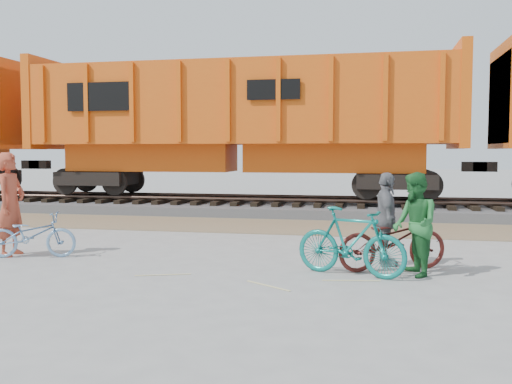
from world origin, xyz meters
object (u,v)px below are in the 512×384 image
bicycle_maroon (393,240)px  bicycle_teal (351,242)px  person_man (415,224)px  hopper_car_center (240,121)px  bicycle_blue (32,235)px  person_woman (386,219)px  person_solo (11,204)px

bicycle_maroon → bicycle_teal: bearing=104.4°
bicycle_maroon → person_man: (0.33, -0.38, 0.32)m
hopper_car_center → bicycle_teal: size_ratio=7.61×
bicycle_blue → person_woman: bearing=-100.1°
person_man → bicycle_teal: bearing=-95.2°
hopper_car_center → bicycle_maroon: hopper_car_center is taller
hopper_car_center → person_man: bearing=-61.0°
bicycle_teal → bicycle_maroon: 0.88m
bicycle_maroon → person_woman: 0.51m
bicycle_maroon → person_man: 0.60m
hopper_car_center → person_solo: (-2.44, -8.72, -2.02)m
hopper_car_center → bicycle_maroon: size_ratio=7.21×
bicycle_teal → person_man: size_ratio=1.10×
bicycle_maroon → person_solo: person_solo is taller
bicycle_maroon → hopper_car_center: bearing=2.1°
bicycle_maroon → person_woman: (-0.10, 0.40, 0.31)m
bicycle_blue → person_solo: size_ratio=0.83×
bicycle_teal → person_man: 1.06m
bicycle_teal → person_woman: person_woman is taller
bicycle_blue → bicycle_maroon: (6.62, 0.16, 0.08)m
bicycle_maroon → person_man: person_man is taller
hopper_car_center → person_woman: hopper_car_center is taller
bicycle_blue → person_woman: person_woman is taller
bicycle_teal → bicycle_maroon: bearing=-30.1°
hopper_car_center → person_man: hopper_car_center is taller
bicycle_teal → person_woman: size_ratio=1.13×
person_man → person_woman: person_man is taller
bicycle_blue → bicycle_maroon: bearing=-103.6°
hopper_car_center → bicycle_blue: hopper_car_center is taller
hopper_car_center → person_man: (5.01, -9.03, -2.17)m
hopper_car_center → person_solo: hopper_car_center is taller
hopper_car_center → bicycle_blue: (-1.94, -8.82, -2.58)m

